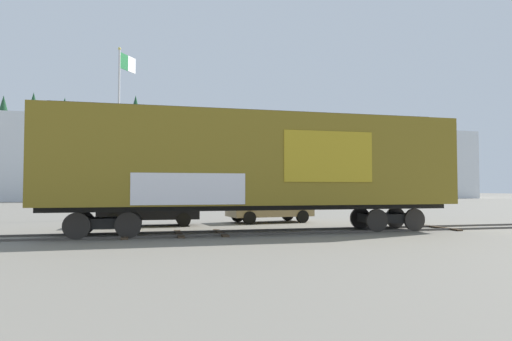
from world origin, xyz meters
TOP-DOWN VIEW (x-y plane):
  - ground_plane at (0.00, 0.00)m, footprint 260.00×260.00m
  - track at (0.79, 0.00)m, footprint 60.01×4.28m
  - freight_car at (0.83, -0.00)m, footprint 16.17×3.65m
  - flagpole at (-4.33, 10.38)m, footprint 1.03×1.37m
  - hillside at (-0.07, 66.89)m, footprint 114.18×36.21m
  - parked_car_black at (-3.08, 4.71)m, footprint 4.67×2.11m
  - parked_car_tan at (3.03, 5.14)m, footprint 4.37×2.27m

SIDE VIEW (x-z plane):
  - ground_plane at x=0.00m, z-range 0.00..0.00m
  - track at x=0.79m, z-range 0.00..0.08m
  - parked_car_tan at x=3.03m, z-range -0.01..1.64m
  - parked_car_black at x=-3.08m, z-range -0.01..1.77m
  - freight_car at x=0.83m, z-range 0.36..5.20m
  - hillside at x=-0.07m, z-range -2.23..14.36m
  - flagpole at x=-4.33m, z-range 1.45..11.45m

